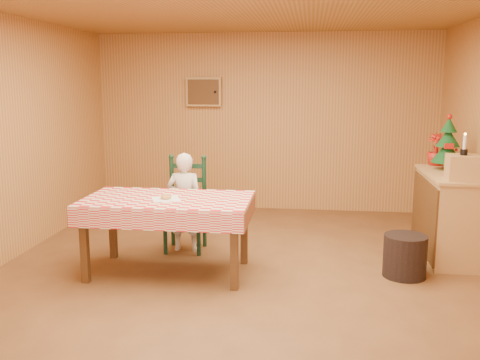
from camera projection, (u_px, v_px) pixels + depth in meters
The scene contains 13 objects.
ground at pixel (237, 279), 5.22m from camera, with size 6.00×6.00×0.00m, color brown.
cabin_walls at pixel (244, 89), 5.41m from camera, with size 5.10×6.05×2.65m.
dining_table at pixel (168, 206), 5.29m from camera, with size 1.66×0.96×0.77m.
ladder_chair at pixel (186, 206), 6.09m from camera, with size 0.44×0.40×1.08m.
seated_child at pixel (185, 202), 6.02m from camera, with size 0.41×0.27×1.12m, color silver.
napkin at pixel (166, 199), 5.22m from camera, with size 0.26×0.26×0.00m, color white.
donut at pixel (166, 197), 5.22m from camera, with size 0.11×0.11×0.04m, color #CC8F49.
shelf_unit at pixel (448, 215), 5.84m from camera, with size 0.54×1.24×0.93m.
crate at pixel (463, 168), 5.34m from camera, with size 0.30×0.30×0.25m, color tan.
christmas_tree at pixel (448, 145), 5.95m from camera, with size 0.34×0.34×0.62m.
flower_arrangement at pixel (436, 149), 6.26m from camera, with size 0.21×0.21×0.37m, color #AB1A0F.
candle_set at pixel (464, 149), 5.31m from camera, with size 0.07×0.07×0.22m.
storage_bin at pixel (405, 256), 5.26m from camera, with size 0.42×0.42×0.42m, color black.
Camera 1 is at (0.67, -4.91, 1.91)m, focal length 40.00 mm.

